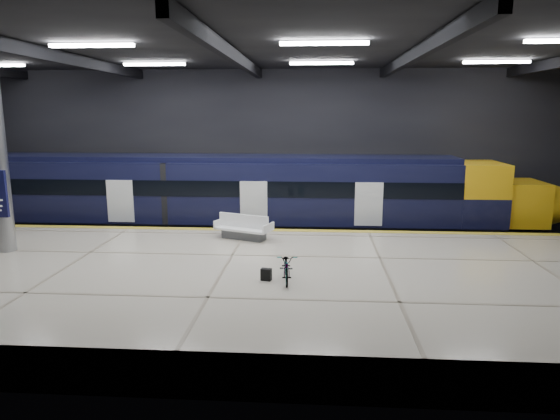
{
  "coord_description": "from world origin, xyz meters",
  "views": [
    {
      "loc": [
        2.76,
        -17.29,
        5.89
      ],
      "look_at": [
        1.46,
        1.5,
        2.2
      ],
      "focal_mm": 32.0,
      "sensor_mm": 36.0,
      "label": 1
    }
  ],
  "objects": [
    {
      "name": "rails",
      "position": [
        0.0,
        5.5,
        0.08
      ],
      "size": [
        30.0,
        1.52,
        0.16
      ],
      "color": "gray",
      "rests_on": "ground"
    },
    {
      "name": "safety_strip",
      "position": [
        0.0,
        2.75,
        1.11
      ],
      "size": [
        30.0,
        0.4,
        0.01
      ],
      "primitive_type": "cube",
      "color": "gold",
      "rests_on": "platform"
    },
    {
      "name": "bench",
      "position": [
        0.08,
        1.23,
        1.44
      ],
      "size": [
        2.36,
        1.64,
        0.96
      ],
      "rotation": [
        0.0,
        0.0,
        -0.38
      ],
      "color": "#595B60",
      "rests_on": "platform"
    },
    {
      "name": "bicycle",
      "position": [
        2.01,
        -3.53,
        1.53
      ],
      "size": [
        0.7,
        1.67,
        0.86
      ],
      "primitive_type": "imported",
      "rotation": [
        0.0,
        0.0,
        0.08
      ],
      "color": "#99999E",
      "rests_on": "platform"
    },
    {
      "name": "room_shell",
      "position": [
        -0.0,
        0.0,
        5.72
      ],
      "size": [
        30.1,
        16.1,
        8.05
      ],
      "color": "black",
      "rests_on": "ground"
    },
    {
      "name": "ground",
      "position": [
        0.0,
        0.0,
        0.0
      ],
      "size": [
        30.0,
        30.0,
        0.0
      ],
      "primitive_type": "plane",
      "color": "black",
      "rests_on": "ground"
    },
    {
      "name": "train",
      "position": [
        -1.08,
        5.5,
        2.06
      ],
      "size": [
        29.4,
        2.84,
        3.79
      ],
      "color": "black",
      "rests_on": "ground"
    },
    {
      "name": "platform",
      "position": [
        0.0,
        -2.5,
        0.55
      ],
      "size": [
        30.0,
        11.0,
        1.1
      ],
      "primitive_type": "cube",
      "color": "beige",
      "rests_on": "ground"
    },
    {
      "name": "pannier_bag",
      "position": [
        1.41,
        -3.53,
        1.28
      ],
      "size": [
        0.33,
        0.24,
        0.35
      ],
      "primitive_type": "cube",
      "rotation": [
        0.0,
        0.0,
        -0.22
      ],
      "color": "black",
      "rests_on": "platform"
    }
  ]
}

